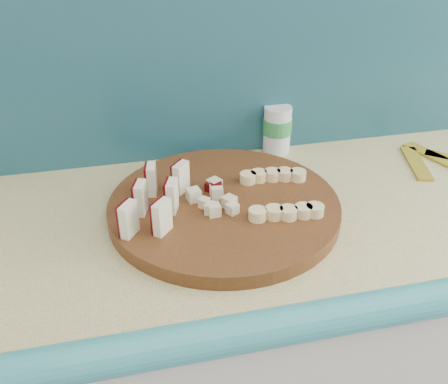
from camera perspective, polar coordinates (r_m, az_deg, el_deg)
kitchen_counter at (r=1.48m, az=21.88°, el=-14.64°), size 2.20×0.63×0.91m
backsplash at (r=1.34m, az=21.30°, el=16.11°), size 2.20×0.02×0.50m
cutting_board at (r=1.00m, az=0.00°, el=-1.69°), size 0.51×0.51×0.03m
apple_wedges at (r=0.95m, az=-7.83°, el=-0.60°), size 0.14×0.18×0.06m
apple_chunks at (r=0.98m, az=-1.67°, el=-0.55°), size 0.07×0.08×0.02m
banana_slices at (r=1.00m, az=6.42°, el=-0.09°), size 0.16×0.18×0.02m
canister at (r=1.23m, az=6.10°, el=7.25°), size 0.07×0.07×0.11m
banana_peel at (r=1.30m, az=23.18°, el=3.39°), size 0.23×0.19×0.01m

